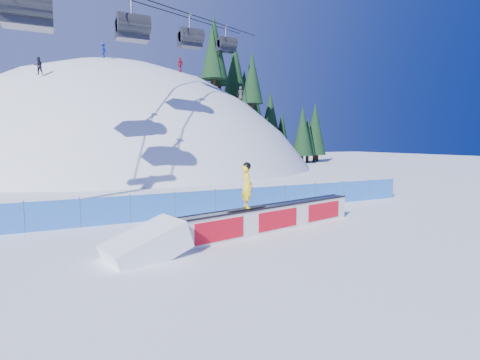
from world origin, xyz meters
name	(u,v)px	position (x,y,z in m)	size (l,w,h in m)	color
ground	(284,233)	(0.00, 0.00, 0.00)	(160.00, 160.00, 0.00)	white
snow_hill	(122,291)	(0.00, 42.00, -18.00)	(64.00, 64.00, 64.00)	silver
treeline	(262,105)	(23.68, 43.11, 9.50)	(21.34, 10.88, 19.66)	black
safety_fence	(234,201)	(0.00, 4.50, 0.60)	(22.05, 0.05, 1.30)	blue
chairlift	(180,13)	(4.74, 27.49, 16.89)	(40.80, 41.70, 22.00)	#9499A1
rail_box	(273,218)	(-0.16, 0.52, 0.51)	(8.60, 2.49, 1.04)	silver
snow_ramp	(146,257)	(-5.45, -0.66, 0.00)	(2.35, 1.57, 0.88)	white
snowboarder	(247,186)	(-1.51, 0.22, 1.89)	(1.69, 0.66, 1.73)	black
distant_skiers	(138,67)	(0.94, 31.13, 11.70)	(22.58, 6.65, 6.13)	black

